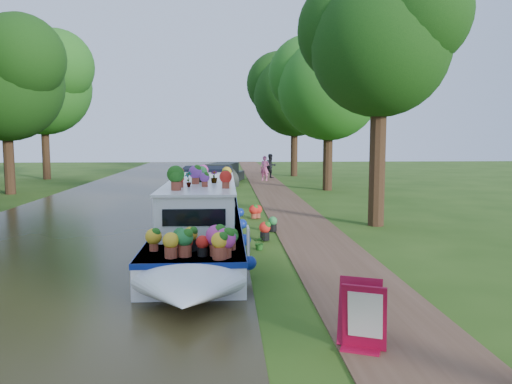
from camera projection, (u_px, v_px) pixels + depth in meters
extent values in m
plane|color=#254511|center=(279.00, 245.00, 14.62)|extent=(100.00, 100.00, 0.00)
cube|color=black|center=(70.00, 247.00, 14.26)|extent=(10.00, 100.00, 0.02)
cube|color=#503525|center=(319.00, 244.00, 14.69)|extent=(2.20, 100.00, 0.03)
cube|color=white|center=(203.00, 226.00, 15.44)|extent=(2.20, 12.00, 0.75)
cube|color=navy|center=(203.00, 216.00, 15.40)|extent=(2.24, 12.04, 0.12)
cube|color=white|center=(202.00, 201.00, 14.54)|extent=(1.80, 7.00, 1.05)
cube|color=white|center=(201.00, 182.00, 14.48)|extent=(1.90, 7.10, 0.06)
cube|color=black|center=(233.00, 198.00, 14.59)|extent=(0.03, 6.40, 0.38)
cube|color=black|center=(170.00, 199.00, 14.48)|extent=(0.03, 6.40, 0.38)
cube|color=black|center=(208.00, 169.00, 19.54)|extent=(1.90, 2.40, 0.10)
cube|color=white|center=(248.00, 240.00, 10.07)|extent=(0.04, 0.45, 0.55)
imported|color=#1A5316|center=(188.00, 179.00, 12.70)|extent=(0.26, 0.24, 0.40)
imported|color=#1A5316|center=(214.00, 177.00, 13.80)|extent=(0.22, 0.22, 0.34)
cylinder|color=black|center=(377.00, 162.00, 17.58)|extent=(0.56, 0.56, 4.55)
sphere|color=black|center=(380.00, 47.00, 17.15)|extent=(4.80, 4.80, 4.80)
sphere|color=black|center=(417.00, 14.00, 16.39)|extent=(3.60, 3.60, 3.60)
sphere|color=black|center=(351.00, 30.00, 17.85)|extent=(3.84, 3.84, 3.84)
cylinder|color=black|center=(328.00, 158.00, 29.57)|extent=(0.56, 0.56, 3.85)
sphere|color=#1A5316|center=(329.00, 89.00, 29.13)|extent=(6.00, 6.00, 6.00)
sphere|color=#1A5316|center=(353.00, 66.00, 28.17)|extent=(4.50, 4.50, 4.50)
sphere|color=#1A5316|center=(308.00, 75.00, 30.01)|extent=(4.80, 4.80, 4.80)
cylinder|color=black|center=(294.00, 150.00, 40.43)|extent=(0.56, 0.56, 4.20)
sphere|color=black|center=(295.00, 95.00, 39.95)|extent=(6.60, 6.60, 6.60)
sphere|color=black|center=(313.00, 77.00, 38.90)|extent=(4.95, 4.95, 4.95)
sphere|color=black|center=(279.00, 84.00, 40.92)|extent=(5.28, 5.28, 5.28)
cylinder|color=black|center=(9.00, 159.00, 27.49)|extent=(0.56, 0.56, 3.85)
sphere|color=black|center=(5.00, 84.00, 27.05)|extent=(6.20, 6.20, 6.20)
sphere|color=black|center=(20.00, 58.00, 26.06)|extent=(4.65, 4.65, 4.65)
cylinder|color=black|center=(46.00, 150.00, 37.30)|extent=(0.56, 0.56, 4.38)
sphere|color=#1A5316|center=(43.00, 87.00, 36.79)|extent=(7.00, 7.00, 7.00)
sphere|color=#1A5316|center=(57.00, 66.00, 35.68)|extent=(5.25, 5.25, 5.25)
sphere|color=#1A5316|center=(32.00, 75.00, 37.82)|extent=(5.60, 5.60, 5.60)
cube|color=black|center=(223.00, 178.00, 34.88)|extent=(3.23, 6.54, 0.63)
cube|color=black|center=(223.00, 168.00, 34.29)|extent=(2.28, 3.90, 0.73)
cube|color=#A00B2E|center=(361.00, 347.00, 7.38)|extent=(0.70, 0.64, 0.03)
cube|color=#A00B2E|center=(364.00, 318.00, 7.21)|extent=(0.68, 0.48, 1.01)
cube|color=#A00B2E|center=(360.00, 312.00, 7.45)|extent=(0.68, 0.48, 1.01)
cube|color=white|center=(365.00, 315.00, 7.16)|extent=(0.52, 0.34, 0.71)
imported|color=#CC5483|center=(265.00, 168.00, 36.08)|extent=(0.76, 0.65, 1.78)
imported|color=black|center=(271.00, 166.00, 38.13)|extent=(1.13, 1.05, 1.86)
imported|color=#225D1C|center=(260.00, 243.00, 13.94)|extent=(0.43, 0.40, 0.41)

